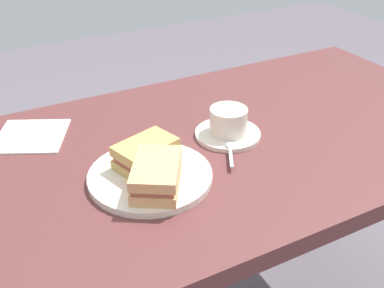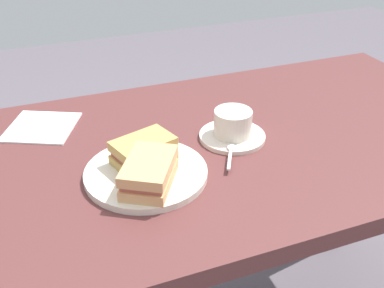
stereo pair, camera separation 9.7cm
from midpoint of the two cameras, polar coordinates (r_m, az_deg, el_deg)
dining_table at (r=1.14m, az=2.97°, el=-4.53°), size 1.22×0.69×0.73m
sandwich_plate at (r=0.92m, az=-8.15°, el=-4.00°), size 0.24×0.24×0.01m
sandwich_front at (r=0.93m, az=-8.65°, el=-1.28°), size 0.14×0.11×0.05m
sandwich_back at (r=0.86m, az=-7.57°, el=-3.88°), size 0.14×0.16×0.05m
coffee_saucer at (r=1.05m, az=1.82°, el=1.10°), size 0.15×0.15×0.01m
coffee_cup at (r=1.04m, az=1.89°, el=2.86°), size 0.10×0.08×0.06m
spoon at (r=0.98m, az=1.88°, el=-0.77°), size 0.06×0.09×0.01m
napkin at (r=1.13m, az=-21.40°, el=0.85°), size 0.20×0.20×0.00m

